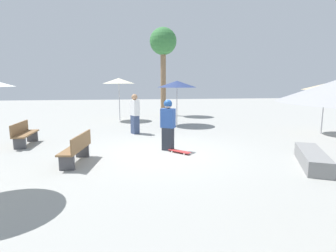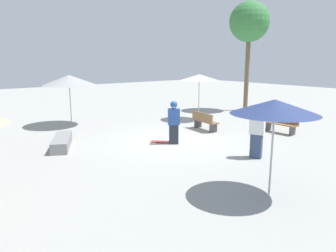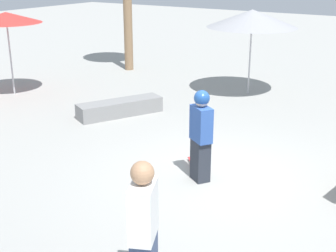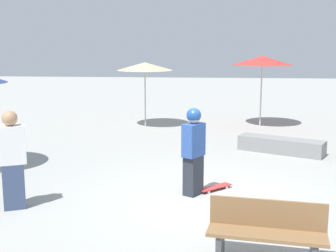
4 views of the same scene
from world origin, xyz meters
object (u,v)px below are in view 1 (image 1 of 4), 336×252
skater_main (168,123)px  skateboard (179,151)px  bench_near (24,134)px  concrete_ledge (312,158)px  shade_umbrella_navy (177,84)px  shade_umbrella_cream (119,81)px  shade_umbrella_tan (325,87)px  palm_tree_center_left (163,45)px  bystander_watching (135,114)px  bench_far (77,149)px

skater_main → skateboard: size_ratio=2.39×
skater_main → bench_near: 5.37m
concrete_ledge → bench_near: bench_near is taller
skater_main → shade_umbrella_navy: bearing=110.3°
bench_near → shade_umbrella_navy: size_ratio=0.67×
shade_umbrella_cream → skater_main: bearing=13.6°
skateboard → concrete_ledge: bearing=19.0°
skater_main → bench_near: (-1.51, -5.13, -0.51)m
bench_near → shade_umbrella_tan: size_ratio=0.71×
palm_tree_center_left → bystander_watching: (6.88, -2.19, -4.01)m
shade_umbrella_navy → shade_umbrella_cream: bearing=-127.0°
bystander_watching → bench_near: bearing=-91.7°
bench_near → bystander_watching: 4.46m
skateboard → bystander_watching: size_ratio=0.40×
bench_far → shade_umbrella_navy: bearing=-23.5°
bench_near → shade_umbrella_tan: shade_umbrella_tan is taller
bench_near → shade_umbrella_cream: 7.33m
skater_main → bystander_watching: bystander_watching is taller
skateboard → palm_tree_center_left: bearing=132.7°
concrete_ledge → shade_umbrella_cream: shade_umbrella_cream is taller
shade_umbrella_navy → shade_umbrella_cream: size_ratio=0.93×
shade_umbrella_cream → palm_tree_center_left: size_ratio=0.42×
shade_umbrella_tan → shade_umbrella_navy: 6.96m
bench_far → shade_umbrella_tan: 10.70m
skateboard → shade_umbrella_tan: 7.69m
skateboard → bench_far: bearing=-120.7°
bench_far → shade_umbrella_tan: shade_umbrella_tan is taller
bench_near → bystander_watching: bearing=112.1°
palm_tree_center_left → bench_near: bearing=-36.2°
skateboard → bystander_watching: bystander_watching is taller
concrete_ledge → shade_umbrella_tan: shade_umbrella_tan is taller
concrete_ledge → bench_far: bearing=-100.2°
shade_umbrella_navy → shade_umbrella_cream: (-2.39, -3.16, 0.19)m
bench_far → shade_umbrella_cream: (-8.85, 0.91, 1.99)m
concrete_ledge → bench_far: bench_far is taller
bench_near → palm_tree_center_left: palm_tree_center_left is taller
concrete_ledge → bench_far: (-1.17, -6.50, 0.22)m
skateboard → shade_umbrella_tan: (-2.37, 7.02, 2.06)m
bench_far → shade_umbrella_navy: (-6.47, 4.07, 1.80)m
bench_near → shade_umbrella_tan: 12.60m
skateboard → bystander_watching: 3.98m
bench_near → bystander_watching: size_ratio=0.89×
bench_far → bystander_watching: size_ratio=0.92×
skateboard → bench_far: size_ratio=0.44×
shade_umbrella_navy → bystander_watching: (2.16, -2.33, -1.33)m
shade_umbrella_tan → bench_far: bearing=-73.3°
shade_umbrella_tan → shade_umbrella_cream: bearing=-122.3°
skateboard → shade_umbrella_navy: size_ratio=0.30×
bench_far → bystander_watching: bearing=-13.3°
skateboard → bench_near: bench_near is taller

